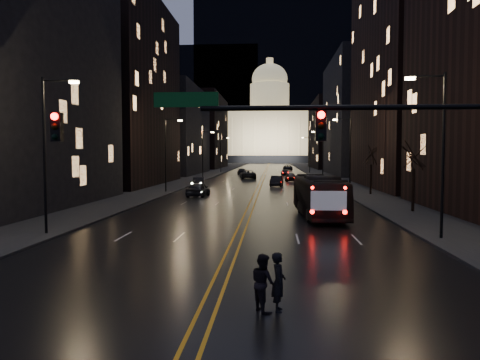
% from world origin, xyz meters
% --- Properties ---
extents(ground, '(900.00, 900.00, 0.00)m').
position_xyz_m(ground, '(0.00, 0.00, 0.00)').
color(ground, black).
rests_on(ground, ground).
extents(road, '(20.00, 320.00, 0.02)m').
position_xyz_m(road, '(0.00, 130.00, 0.01)').
color(road, black).
rests_on(road, ground).
extents(sidewalk_left, '(8.00, 320.00, 0.16)m').
position_xyz_m(sidewalk_left, '(-14.00, 130.00, 0.08)').
color(sidewalk_left, black).
rests_on(sidewalk_left, ground).
extents(sidewalk_right, '(8.00, 320.00, 0.16)m').
position_xyz_m(sidewalk_right, '(14.00, 130.00, 0.08)').
color(sidewalk_right, black).
rests_on(sidewalk_right, ground).
extents(center_line, '(0.62, 320.00, 0.01)m').
position_xyz_m(center_line, '(0.00, 130.00, 0.03)').
color(center_line, orange).
rests_on(center_line, road).
extents(building_left_mid, '(12.00, 30.00, 28.00)m').
position_xyz_m(building_left_mid, '(-21.00, 54.00, 14.00)').
color(building_left_mid, black).
rests_on(building_left_mid, ground).
extents(building_left_far, '(12.00, 34.00, 20.00)m').
position_xyz_m(building_left_far, '(-21.00, 92.00, 10.00)').
color(building_left_far, black).
rests_on(building_left_far, ground).
extents(building_left_dist, '(12.00, 40.00, 24.00)m').
position_xyz_m(building_left_dist, '(-21.00, 140.00, 12.00)').
color(building_left_dist, black).
rests_on(building_left_dist, ground).
extents(building_right_tall, '(12.00, 30.00, 38.00)m').
position_xyz_m(building_right_tall, '(21.00, 50.00, 19.00)').
color(building_right_tall, black).
rests_on(building_right_tall, ground).
extents(building_right_mid, '(12.00, 34.00, 26.00)m').
position_xyz_m(building_right_mid, '(21.00, 92.00, 13.00)').
color(building_right_mid, black).
rests_on(building_right_mid, ground).
extents(building_right_dist, '(12.00, 40.00, 22.00)m').
position_xyz_m(building_right_dist, '(21.00, 140.00, 11.00)').
color(building_right_dist, black).
rests_on(building_right_dist, ground).
extents(mountain_ridge, '(520.00, 60.00, 130.00)m').
position_xyz_m(mountain_ridge, '(40.00, 380.00, 65.00)').
color(mountain_ridge, black).
rests_on(mountain_ridge, ground).
extents(capitol, '(90.00, 50.00, 58.50)m').
position_xyz_m(capitol, '(0.00, 250.00, 17.15)').
color(capitol, black).
rests_on(capitol, ground).
extents(traffic_signal, '(17.29, 0.45, 7.00)m').
position_xyz_m(traffic_signal, '(5.91, -0.00, 5.10)').
color(traffic_signal, black).
rests_on(traffic_signal, ground).
extents(streetlamp_right_near, '(2.13, 0.25, 9.00)m').
position_xyz_m(streetlamp_right_near, '(10.81, 10.00, 5.08)').
color(streetlamp_right_near, black).
rests_on(streetlamp_right_near, ground).
extents(streetlamp_left_near, '(2.13, 0.25, 9.00)m').
position_xyz_m(streetlamp_left_near, '(-10.81, 10.00, 5.08)').
color(streetlamp_left_near, black).
rests_on(streetlamp_left_near, ground).
extents(streetlamp_right_mid, '(2.13, 0.25, 9.00)m').
position_xyz_m(streetlamp_right_mid, '(10.81, 40.00, 5.08)').
color(streetlamp_right_mid, black).
rests_on(streetlamp_right_mid, ground).
extents(streetlamp_left_mid, '(2.13, 0.25, 9.00)m').
position_xyz_m(streetlamp_left_mid, '(-10.81, 40.00, 5.08)').
color(streetlamp_left_mid, black).
rests_on(streetlamp_left_mid, ground).
extents(streetlamp_right_far, '(2.13, 0.25, 9.00)m').
position_xyz_m(streetlamp_right_far, '(10.81, 70.00, 5.08)').
color(streetlamp_right_far, black).
rests_on(streetlamp_right_far, ground).
extents(streetlamp_left_far, '(2.13, 0.25, 9.00)m').
position_xyz_m(streetlamp_left_far, '(-10.81, 70.00, 5.08)').
color(streetlamp_left_far, black).
rests_on(streetlamp_left_far, ground).
extents(streetlamp_right_dist, '(2.13, 0.25, 9.00)m').
position_xyz_m(streetlamp_right_dist, '(10.81, 100.00, 5.08)').
color(streetlamp_right_dist, black).
rests_on(streetlamp_right_dist, ground).
extents(streetlamp_left_dist, '(2.13, 0.25, 9.00)m').
position_xyz_m(streetlamp_left_dist, '(-10.81, 100.00, 5.08)').
color(streetlamp_left_dist, black).
rests_on(streetlamp_left_dist, ground).
extents(tree_right_mid, '(2.40, 2.40, 6.65)m').
position_xyz_m(tree_right_mid, '(13.00, 22.00, 4.53)').
color(tree_right_mid, black).
rests_on(tree_right_mid, ground).
extents(tree_right_far, '(2.40, 2.40, 6.65)m').
position_xyz_m(tree_right_far, '(13.00, 38.00, 4.53)').
color(tree_right_far, black).
rests_on(tree_right_far, ground).
extents(bus, '(3.28, 11.28, 3.10)m').
position_xyz_m(bus, '(5.37, 19.33, 1.55)').
color(bus, black).
rests_on(bus, ground).
extents(oncoming_car_a, '(2.32, 4.91, 1.62)m').
position_xyz_m(oncoming_car_a, '(-6.22, 34.94, 0.81)').
color(oncoming_car_a, black).
rests_on(oncoming_car_a, ground).
extents(oncoming_car_b, '(2.09, 4.54, 1.44)m').
position_xyz_m(oncoming_car_b, '(-8.50, 49.58, 0.72)').
color(oncoming_car_b, black).
rests_on(oncoming_car_b, ground).
extents(oncoming_car_c, '(3.48, 6.22, 1.64)m').
position_xyz_m(oncoming_car_c, '(-2.77, 72.85, 0.82)').
color(oncoming_car_c, black).
rests_on(oncoming_car_c, ground).
extents(oncoming_car_d, '(2.17, 4.95, 1.42)m').
position_xyz_m(oncoming_car_d, '(-5.10, 90.46, 0.71)').
color(oncoming_car_d, black).
rests_on(oncoming_car_d, ground).
extents(receding_car_a, '(2.07, 4.81, 1.54)m').
position_xyz_m(receding_car_a, '(2.50, 52.25, 0.77)').
color(receding_car_a, black).
rests_on(receding_car_a, ground).
extents(receding_car_b, '(2.13, 4.66, 1.55)m').
position_xyz_m(receding_car_b, '(5.01, 64.59, 0.77)').
color(receding_car_b, black).
rests_on(receding_car_b, ground).
extents(receding_car_c, '(1.92, 4.51, 1.30)m').
position_xyz_m(receding_car_c, '(4.64, 86.69, 0.65)').
color(receding_car_c, black).
rests_on(receding_car_c, ground).
extents(receding_car_d, '(2.76, 5.71, 1.57)m').
position_xyz_m(receding_car_d, '(6.27, 120.22, 0.78)').
color(receding_car_d, black).
rests_on(receding_car_d, ground).
extents(pedestrian_a, '(0.43, 0.65, 1.77)m').
position_xyz_m(pedestrian_a, '(2.11, -2.00, 0.89)').
color(pedestrian_a, black).
rests_on(pedestrian_a, ground).
extents(pedestrian_b, '(0.82, 0.96, 1.73)m').
position_xyz_m(pedestrian_b, '(1.65, -2.00, 0.86)').
color(pedestrian_b, black).
rests_on(pedestrian_b, ground).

